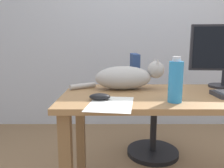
{
  "coord_description": "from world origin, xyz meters",
  "views": [
    {
      "loc": [
        -0.46,
        -1.27,
        1.03
      ],
      "look_at": [
        -0.46,
        -0.01,
        0.8
      ],
      "focal_mm": 35.41,
      "sensor_mm": 36.0,
      "label": 1
    }
  ],
  "objects_px": {
    "cat": "(126,77)",
    "spray_bottle": "(175,81)",
    "computer_mouse": "(99,97)",
    "office_chair": "(148,112)"
  },
  "relations": [
    {
      "from": "office_chair",
      "to": "cat",
      "type": "bearing_deg",
      "value": -113.49
    },
    {
      "from": "office_chair",
      "to": "spray_bottle",
      "type": "distance_m",
      "value": 0.98
    },
    {
      "from": "computer_mouse",
      "to": "office_chair",
      "type": "bearing_deg",
      "value": 64.58
    },
    {
      "from": "cat",
      "to": "spray_bottle",
      "type": "bearing_deg",
      "value": -55.83
    },
    {
      "from": "computer_mouse",
      "to": "spray_bottle",
      "type": "bearing_deg",
      "value": -5.87
    },
    {
      "from": "spray_bottle",
      "to": "computer_mouse",
      "type": "bearing_deg",
      "value": 174.13
    },
    {
      "from": "office_chair",
      "to": "cat",
      "type": "distance_m",
      "value": 0.73
    },
    {
      "from": "cat",
      "to": "computer_mouse",
      "type": "bearing_deg",
      "value": -119.01
    },
    {
      "from": "computer_mouse",
      "to": "spray_bottle",
      "type": "height_order",
      "value": "spray_bottle"
    },
    {
      "from": "office_chair",
      "to": "cat",
      "type": "xyz_separation_m",
      "value": [
        -0.24,
        -0.56,
        0.41
      ]
    }
  ]
}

